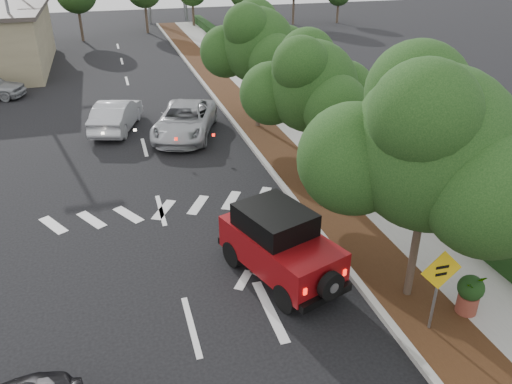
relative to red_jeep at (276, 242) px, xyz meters
name	(u,v)px	position (x,y,z in m)	size (l,w,h in m)	color
ground	(191,326)	(-2.65, -1.46, -1.01)	(120.00, 120.00, 0.00)	black
curb	(243,135)	(1.95, 10.54, -0.94)	(0.20, 70.00, 0.15)	#9E9B93
planting_strip	(264,133)	(2.95, 10.54, -0.95)	(1.80, 70.00, 0.12)	black
sidewalk	(301,129)	(4.85, 10.54, -0.95)	(2.00, 70.00, 0.12)	gray
hedge	(328,120)	(6.25, 10.54, -0.61)	(0.80, 70.00, 0.80)	black
transmission_tower	(169,22)	(3.35, 46.54, -1.01)	(7.00, 4.00, 28.00)	slate
street_tree_near	(406,296)	(2.95, -1.96, -1.01)	(3.80, 3.80, 5.92)	black
street_tree_mid	(307,184)	(2.95, 5.04, -1.01)	(3.20, 3.20, 5.32)	black
street_tree_far	(258,128)	(2.95, 11.54, -1.01)	(3.40, 3.40, 5.62)	black
light_pole_a	(23,81)	(-9.15, 24.54, -1.01)	(2.00, 0.22, 9.00)	slate
light_pole_b	(26,47)	(-10.15, 36.54, -1.01)	(2.00, 0.22, 9.00)	slate
red_jeep	(276,242)	(0.00, 0.00, 0.00)	(2.78, 4.06, 1.99)	black
silver_suv_ahead	(185,120)	(-0.61, 11.54, -0.28)	(2.43, 5.28, 1.47)	#A1A4A9
silver_sedan_oncoming	(116,115)	(-3.65, 13.31, -0.28)	(1.54, 4.42, 1.46)	#B3B4BB
speed_hump_sign	(439,280)	(2.75, -3.26, 0.51)	(1.03, 0.09, 2.20)	slate
terracotta_planter	(470,291)	(3.95, -3.01, -0.26)	(0.64, 0.64, 1.11)	brown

